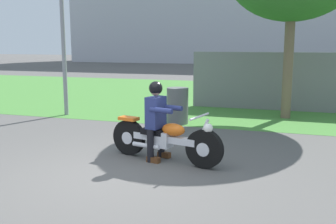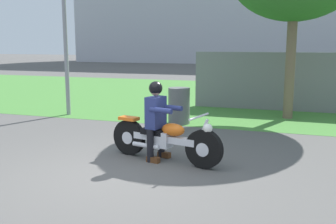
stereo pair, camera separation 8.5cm
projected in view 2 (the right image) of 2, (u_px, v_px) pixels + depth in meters
ground at (114, 175)px, 6.17m from camera, size 120.00×120.00×0.00m
grass_verge at (226, 96)px, 15.44m from camera, size 60.00×12.00×0.01m
stadium_facade at (293, 3)px, 40.20m from camera, size 47.06×8.00×12.50m
motorcycle_lead at (165, 139)px, 6.85m from camera, size 2.19×0.80×0.89m
rider_lead at (157, 114)px, 6.87m from camera, size 0.62×0.55×1.41m
trash_can at (179, 106)px, 10.11m from camera, size 0.56×0.56×0.94m
fence_segment at (308, 83)px, 11.77m from camera, size 7.00×0.06×1.80m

